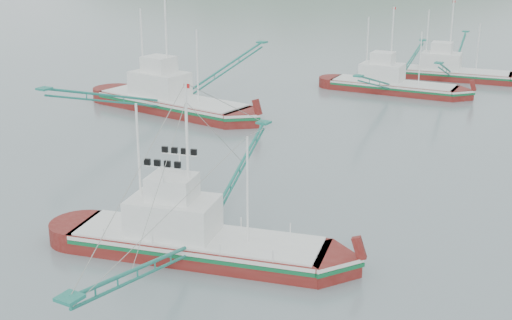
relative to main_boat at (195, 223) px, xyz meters
The scene contains 5 objects.
ground 2.25m from the main_boat, 113.47° to the left, with size 1200.00×1200.00×0.00m, color slate.
main_boat is the anchor object (origin of this frame).
bg_boat_far 42.67m from the main_boat, 96.30° to the left, with size 13.18×23.51×9.52m.
bg_boat_left 31.33m from the main_boat, 129.16° to the left, with size 16.12×28.50×11.57m.
bg_boat_extra 52.23m from the main_boat, 91.40° to the left, with size 13.35×23.38×9.52m.
Camera 1 is at (20.55, -29.10, 16.57)m, focal length 50.00 mm.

